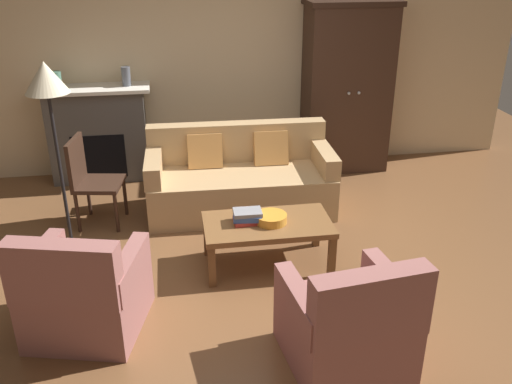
% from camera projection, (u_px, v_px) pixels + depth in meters
% --- Properties ---
extents(ground_plane, '(9.60, 9.60, 0.00)m').
position_uv_depth(ground_plane, '(262.00, 269.00, 4.86)').
color(ground_plane, brown).
extents(back_wall, '(7.20, 0.10, 2.80)m').
position_uv_depth(back_wall, '(227.00, 53.00, 6.57)').
color(back_wall, beige).
rests_on(back_wall, ground).
extents(fireplace, '(1.26, 0.48, 1.12)m').
position_uv_depth(fireplace, '(98.00, 133.00, 6.47)').
color(fireplace, '#4C4947').
rests_on(fireplace, ground).
extents(armoire, '(1.06, 0.57, 2.01)m').
position_uv_depth(armoire, '(347.00, 88.00, 6.63)').
color(armoire, '#382319').
rests_on(armoire, ground).
extents(couch, '(1.94, 0.90, 0.86)m').
position_uv_depth(couch, '(240.00, 180.00, 5.84)').
color(couch, tan).
rests_on(couch, ground).
extents(coffee_table, '(1.10, 0.60, 0.42)m').
position_uv_depth(coffee_table, '(268.00, 228.00, 4.79)').
color(coffee_table, brown).
rests_on(coffee_table, ground).
extents(fruit_bowl, '(0.27, 0.27, 0.08)m').
position_uv_depth(fruit_bowl, '(271.00, 218.00, 4.75)').
color(fruit_bowl, orange).
rests_on(fruit_bowl, coffee_table).
extents(book_stack, '(0.26, 0.19, 0.11)m').
position_uv_depth(book_stack, '(247.00, 217.00, 4.74)').
color(book_stack, '#B73833').
rests_on(book_stack, coffee_table).
extents(mantel_vase_jade, '(0.12, 0.12, 0.19)m').
position_uv_depth(mantel_vase_jade, '(56.00, 80.00, 6.13)').
color(mantel_vase_jade, slate).
rests_on(mantel_vase_jade, fireplace).
extents(mantel_vase_slate, '(0.10, 0.10, 0.22)m').
position_uv_depth(mantel_vase_slate, '(126.00, 76.00, 6.23)').
color(mantel_vase_slate, '#565B66').
rests_on(mantel_vase_slate, fireplace).
extents(armchair_near_left, '(0.93, 0.93, 0.88)m').
position_uv_depth(armchair_near_left, '(84.00, 294.00, 3.98)').
color(armchair_near_left, '#935B56').
rests_on(armchair_near_left, ground).
extents(armchair_near_right, '(0.86, 0.86, 0.88)m').
position_uv_depth(armchair_near_right, '(348.00, 325.00, 3.66)').
color(armchair_near_right, '#935B56').
rests_on(armchair_near_right, ground).
extents(side_chair_wooden, '(0.51, 0.51, 0.90)m').
position_uv_depth(side_chair_wooden, '(89.00, 176.00, 5.45)').
color(side_chair_wooden, '#382319').
rests_on(side_chair_wooden, ground).
extents(floor_lamp, '(0.36, 0.36, 1.75)m').
position_uv_depth(floor_lamp, '(48.00, 90.00, 4.53)').
color(floor_lamp, black).
rests_on(floor_lamp, ground).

